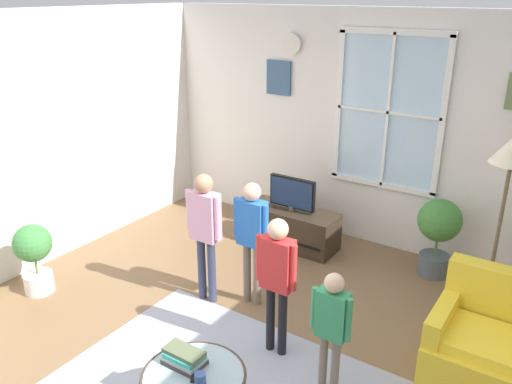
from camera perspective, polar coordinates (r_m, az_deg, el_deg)
ground_plane at (r=4.27m, az=-4.88°, el=-19.68°), size 5.85×6.35×0.02m
back_wall at (r=5.97m, az=12.56°, el=6.61°), size 5.25×0.17×2.61m
tv_stand at (r=6.03m, az=3.90°, el=-3.88°), size 1.07×0.44×0.44m
television at (r=5.86m, az=3.99°, el=-0.13°), size 0.56×0.08×0.39m
armchair at (r=4.32m, az=23.78°, el=-15.45°), size 0.76×0.74×0.87m
coffee_table at (r=3.69m, az=-6.82°, el=-19.51°), size 0.71×0.71×0.41m
book_stack at (r=3.72m, az=-7.83°, el=-17.43°), size 0.28×0.19×0.11m
cup at (r=3.56m, az=-6.10°, el=-19.69°), size 0.07×0.07×0.09m
remote_near_books at (r=3.65m, az=-6.70°, el=-19.15°), size 0.11×0.14×0.02m
person_blue_shirt at (r=4.71m, az=-0.44°, el=-4.17°), size 0.36×0.16×1.21m
person_green_shirt at (r=3.76m, az=8.26°, el=-13.84°), size 0.30×0.14×1.01m
person_red_shirt at (r=4.08m, az=2.32°, el=-8.68°), size 0.36×0.16×1.19m
person_pink_shirt at (r=4.76m, az=-5.60°, el=-3.45°), size 0.38×0.17×1.27m
potted_plant_by_window at (r=5.60m, az=19.29°, el=-3.88°), size 0.44×0.44×0.83m
potted_plant_corner at (r=5.46m, az=-23.08°, el=-6.12°), size 0.36×0.36×0.71m
floor_lamp at (r=4.29m, az=25.92°, el=1.93°), size 0.32×0.32×1.81m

